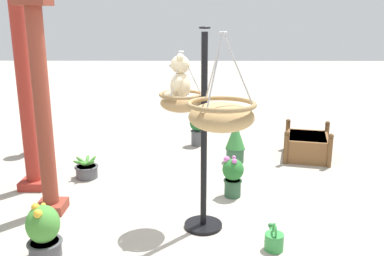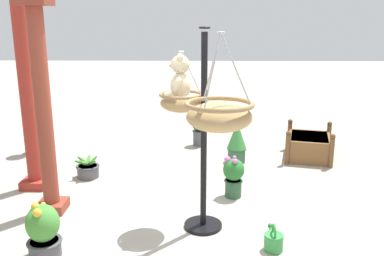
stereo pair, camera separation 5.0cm
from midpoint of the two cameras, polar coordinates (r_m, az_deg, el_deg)
The scene contains 15 objects.
ground_plane at distance 5.09m, azimuth 1.19°, elevation -12.64°, with size 40.00×40.00×0.00m, color #A8A093.
display_pole_central at distance 4.67m, azimuth 1.91°, elevation -5.99°, with size 0.44×0.44×2.27m.
hanging_basket_with_teddy at distance 4.61m, azimuth -1.15°, elevation 3.72°, with size 0.50×0.50×0.67m.
teddy_bear at distance 4.57m, azimuth -1.47°, elevation 6.52°, with size 0.36×0.32×0.52m.
hanging_basket_left_high at distance 3.10m, azimuth 4.24°, elevation 1.83°, with size 0.52×0.52×0.73m.
greenhouse_pillar_left at distance 5.22m, azimuth -19.48°, elevation 1.80°, with size 0.36×0.36×2.59m.
greenhouse_pillar_far_back at distance 6.06m, azimuth -21.67°, elevation 5.42°, with size 0.38×0.38×3.04m.
wooden_planter_box at distance 7.48m, azimuth 15.99°, elevation -2.35°, with size 1.09×0.97×0.57m.
potted_plant_fern_front at distance 7.89m, azimuth -20.71°, elevation 0.24°, with size 0.39×0.39×1.07m.
potted_plant_tall_leafy at distance 5.64m, azimuth 5.99°, elevation -6.55°, with size 0.29×0.29×0.57m.
potted_plant_bushy_green at distance 4.52m, azimuth -19.50°, elevation -13.26°, with size 0.35×0.35×0.59m.
potted_plant_small_succulent at distance 6.53m, azimuth -13.94°, elevation -5.54°, with size 0.41×0.37×0.33m.
potted_plant_conical_shrub at distance 6.96m, azimuth 6.40°, elevation -1.90°, with size 0.33×0.33×0.71m.
potted_plant_trailing_ivy at distance 7.87m, azimuth 1.17°, elevation -0.06°, with size 0.29×0.29×0.61m.
watering_can at distance 4.56m, azimuth 11.48°, elevation -14.99°, with size 0.35×0.20×0.30m.
Camera 2 is at (-4.52, -0.02, 2.34)m, focal length 38.70 mm.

